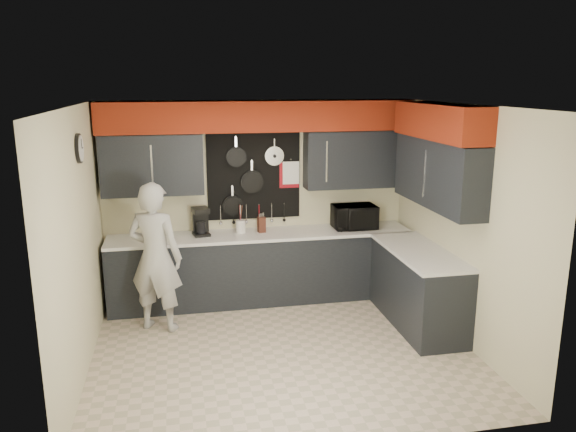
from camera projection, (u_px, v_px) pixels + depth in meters
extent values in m
plane|color=#C5AE99|center=(282.00, 349.00, 6.08)|extent=(4.00, 4.00, 0.00)
cube|color=beige|center=(258.00, 199.00, 7.44)|extent=(4.00, 0.01, 2.60)
cube|color=black|center=(152.00, 165.00, 6.91)|extent=(1.24, 0.32, 0.75)
cube|color=black|center=(355.00, 159.00, 7.41)|extent=(1.34, 0.32, 0.75)
cube|color=maroon|center=(259.00, 116.00, 7.01)|extent=(3.94, 0.36, 0.38)
cube|color=black|center=(254.00, 176.00, 7.34)|extent=(1.22, 0.03, 1.15)
cylinder|color=black|center=(236.00, 157.00, 7.20)|extent=(0.26, 0.04, 0.26)
cylinder|color=black|center=(252.00, 182.00, 7.32)|extent=(0.30, 0.04, 0.30)
cylinder|color=black|center=(233.00, 206.00, 7.34)|extent=(0.27, 0.04, 0.27)
cylinder|color=silver|center=(274.00, 156.00, 7.30)|extent=(0.25, 0.02, 0.25)
cube|color=maroon|center=(289.00, 175.00, 7.41)|extent=(0.26, 0.01, 0.34)
cube|color=white|center=(291.00, 173.00, 7.40)|extent=(0.22, 0.01, 0.30)
cylinder|color=silver|center=(221.00, 214.00, 7.35)|extent=(0.01, 0.01, 0.20)
cylinder|color=silver|center=(234.00, 214.00, 7.38)|extent=(0.01, 0.01, 0.20)
cylinder|color=silver|center=(246.00, 213.00, 7.41)|extent=(0.01, 0.01, 0.20)
cylinder|color=silver|center=(259.00, 213.00, 7.45)|extent=(0.01, 0.01, 0.20)
cylinder|color=silver|center=(272.00, 212.00, 7.48)|extent=(0.01, 0.01, 0.20)
cylinder|color=silver|center=(284.00, 211.00, 7.51)|extent=(0.01, 0.01, 0.20)
cube|color=beige|center=(461.00, 224.00, 6.15)|extent=(0.01, 3.50, 2.60)
cube|color=black|center=(438.00, 173.00, 6.29)|extent=(0.32, 1.70, 0.75)
cube|color=maroon|center=(440.00, 121.00, 6.15)|extent=(0.36, 1.70, 0.38)
cube|color=beige|center=(79.00, 245.00, 5.39)|extent=(0.01, 3.50, 2.60)
cylinder|color=black|center=(79.00, 148.00, 5.57)|extent=(0.04, 0.30, 0.30)
cylinder|color=white|center=(81.00, 148.00, 5.58)|extent=(0.01, 0.26, 0.26)
cube|color=black|center=(262.00, 268.00, 7.36)|extent=(3.90, 0.60, 0.88)
cube|color=white|center=(262.00, 235.00, 7.24)|extent=(3.90, 0.63, 0.04)
cube|color=black|center=(418.00, 289.00, 6.63)|extent=(0.60, 1.60, 0.88)
cube|color=white|center=(419.00, 252.00, 6.52)|extent=(0.63, 1.60, 0.04)
cube|color=black|center=(265.00, 303.00, 7.20)|extent=(3.90, 0.06, 0.10)
imported|color=black|center=(354.00, 217.00, 7.44)|extent=(0.57, 0.39, 0.31)
cube|color=#3C1B13|center=(262.00, 225.00, 7.26)|extent=(0.11, 0.11, 0.20)
cylinder|color=silver|center=(241.00, 226.00, 7.25)|extent=(0.13, 0.13, 0.16)
cube|color=black|center=(201.00, 234.00, 7.13)|extent=(0.23, 0.27, 0.03)
cube|color=black|center=(201.00, 220.00, 7.18)|extent=(0.20, 0.10, 0.33)
cube|color=black|center=(200.00, 210.00, 7.06)|extent=(0.23, 0.27, 0.07)
cylinder|color=black|center=(201.00, 227.00, 7.09)|extent=(0.12, 0.12, 0.15)
imported|color=#A8A8A6|center=(155.00, 257.00, 6.40)|extent=(0.75, 0.64, 1.75)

